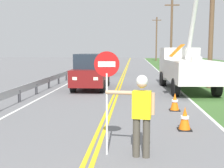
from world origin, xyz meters
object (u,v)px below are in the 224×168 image
at_px(stop_sign_paddle, 107,80).
at_px(utility_pole_near, 212,21).
at_px(utility_pole_mid, 171,33).
at_px(traffic_cone_mid, 175,102).
at_px(oncoming_sedan_second, 102,65).
at_px(oncoming_suv_nearest, 91,71).
at_px(traffic_cone_lead, 185,119).
at_px(flagger_worker, 141,111).
at_px(utility_bucket_truck, 185,65).
at_px(utility_pole_far, 156,38).

xyz_separation_m(stop_sign_paddle, utility_pole_near, (5.22, 11.71, 2.37)).
distance_m(utility_pole_mid, traffic_cone_mid, 26.10).
relative_size(oncoming_sedan_second, traffic_cone_mid, 5.96).
distance_m(oncoming_suv_nearest, traffic_cone_lead, 9.56).
relative_size(flagger_worker, traffic_cone_mid, 2.61).
xyz_separation_m(utility_bucket_truck, traffic_cone_mid, (-1.42, -6.01, -1.10)).
distance_m(stop_sign_paddle, utility_bucket_truck, 11.47).
bearing_deg(utility_pole_far, traffic_cone_lead, -93.36).
bearing_deg(oncoming_sedan_second, utility_pole_far, 76.61).
distance_m(stop_sign_paddle, utility_pole_mid, 31.05).
height_order(oncoming_sedan_second, traffic_cone_lead, oncoming_sedan_second).
height_order(utility_pole_far, traffic_cone_lead, utility_pole_far).
distance_m(stop_sign_paddle, utility_pole_far, 52.78).
distance_m(utility_bucket_truck, utility_pole_far, 41.71).
bearing_deg(oncoming_suv_nearest, utility_pole_mid, 70.02).
height_order(traffic_cone_lead, traffic_cone_mid, same).
height_order(utility_bucket_truck, utility_pole_mid, utility_pole_mid).
height_order(stop_sign_paddle, oncoming_suv_nearest, stop_sign_paddle).
relative_size(stop_sign_paddle, oncoming_sedan_second, 0.56).
distance_m(utility_pole_near, utility_pole_mid, 18.78).
bearing_deg(stop_sign_paddle, traffic_cone_mid, 65.81).
bearing_deg(utility_pole_mid, utility_bucket_truck, -94.70).
bearing_deg(traffic_cone_mid, oncoming_sedan_second, 105.80).
distance_m(utility_pole_far, traffic_cone_lead, 50.56).
bearing_deg(traffic_cone_lead, utility_pole_near, 71.95).
bearing_deg(traffic_cone_mid, stop_sign_paddle, -114.19).
bearing_deg(utility_pole_far, oncoming_suv_nearest, -99.54).
bearing_deg(utility_pole_far, utility_pole_near, -89.77).
height_order(flagger_worker, traffic_cone_mid, flagger_worker).
bearing_deg(oncoming_suv_nearest, flagger_worker, -76.04).
bearing_deg(traffic_cone_mid, utility_pole_mid, 83.26).
relative_size(flagger_worker, stop_sign_paddle, 0.78).
xyz_separation_m(stop_sign_paddle, traffic_cone_mid, (2.19, 4.88, -1.37)).
height_order(utility_bucket_truck, utility_pole_far, utility_pole_far).
relative_size(stop_sign_paddle, utility_bucket_truck, 0.34).
distance_m(utility_pole_mid, traffic_cone_lead, 28.79).
relative_size(flagger_worker, oncoming_suv_nearest, 0.40).
xyz_separation_m(utility_pole_far, traffic_cone_lead, (-2.95, -50.30, -4.18)).
relative_size(utility_pole_near, utility_pole_mid, 0.93).
xyz_separation_m(oncoming_sedan_second, utility_pole_near, (7.62, -9.41, 3.24)).
height_order(flagger_worker, stop_sign_paddle, stop_sign_paddle).
relative_size(oncoming_sedan_second, utility_pole_far, 0.48).
height_order(oncoming_suv_nearest, utility_pole_near, utility_pole_near).
relative_size(utility_bucket_truck, oncoming_sedan_second, 1.66).
xyz_separation_m(stop_sign_paddle, oncoming_suv_nearest, (-1.94, 10.78, -0.65)).
xyz_separation_m(flagger_worker, utility_bucket_truck, (2.85, 10.99, 0.39)).
distance_m(utility_pole_far, traffic_cone_mid, 47.85).
bearing_deg(traffic_cone_lead, stop_sign_paddle, -134.36).
bearing_deg(oncoming_sedan_second, utility_bucket_truck, -59.58).
distance_m(utility_bucket_truck, oncoming_sedan_second, 11.88).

